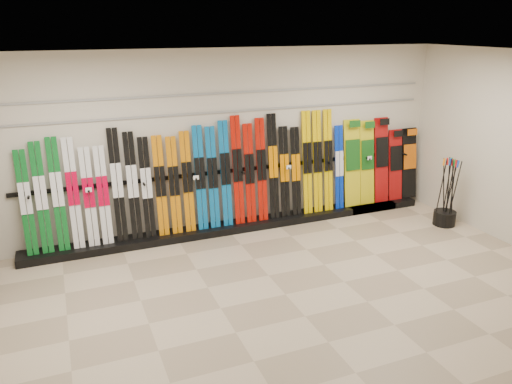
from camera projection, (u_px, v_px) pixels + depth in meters
name	position (u px, v px, depth m)	size (l,w,h in m)	color
floor	(285.00, 294.00, 6.50)	(8.00, 8.00, 0.00)	gray
back_wall	(222.00, 142.00, 8.22)	(8.00, 8.00, 0.00)	beige
ceiling	(291.00, 57.00, 5.54)	(8.00, 8.00, 0.00)	silver
ski_rack_base	(241.00, 226.00, 8.57)	(8.00, 0.40, 0.12)	black
skis	(202.00, 179.00, 8.10)	(5.37, 0.25, 1.82)	#0D601F
snowboards	(380.00, 163.00, 9.38)	(1.60, 0.25, 1.59)	gold
pole_bin	(444.00, 218.00, 8.72)	(0.38, 0.38, 0.25)	black
ski_poles	(448.00, 192.00, 8.54)	(0.25, 0.31, 1.18)	black
slatwall_rail_0	(222.00, 112.00, 8.04)	(7.60, 0.02, 0.03)	gray
slatwall_rail_1	(222.00, 93.00, 7.94)	(7.60, 0.02, 0.03)	gray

